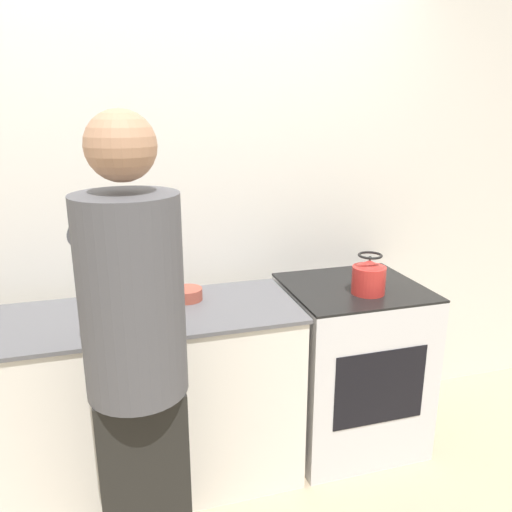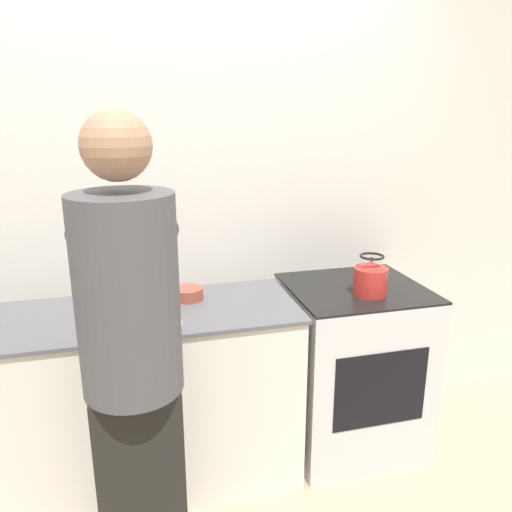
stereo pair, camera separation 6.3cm
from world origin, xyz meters
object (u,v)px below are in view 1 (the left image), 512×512
object	(u,v)px
oven	(350,364)
person	(136,352)
knife	(149,316)
bowl_prep	(187,294)
cutting_board	(141,322)
kettle	(369,277)

from	to	relation	value
oven	person	bearing A→B (deg)	-153.30
knife	bowl_prep	size ratio (longest dim) A/B	1.50
knife	cutting_board	bearing A→B (deg)	-174.43
person	knife	distance (m)	0.45
cutting_board	knife	world-z (taller)	knife
kettle	bowl_prep	size ratio (longest dim) A/B	1.39
oven	bowl_prep	size ratio (longest dim) A/B	6.18
kettle	cutting_board	bearing A→B (deg)	-177.81
oven	knife	size ratio (longest dim) A/B	4.13
person	kettle	size ratio (longest dim) A/B	8.82
person	bowl_prep	size ratio (longest dim) A/B	12.23
oven	cutting_board	xyz separation A→B (m)	(-1.09, -0.16, 0.45)
knife	bowl_prep	distance (m)	0.28
person	cutting_board	world-z (taller)	person
cutting_board	knife	bearing A→B (deg)	33.97
knife	bowl_prep	world-z (taller)	bowl_prep
cutting_board	bowl_prep	size ratio (longest dim) A/B	2.30
oven	kettle	size ratio (longest dim) A/B	4.46
knife	kettle	xyz separation A→B (m)	(1.07, 0.02, 0.07)
oven	knife	distance (m)	1.16
oven	knife	xyz separation A→B (m)	(-1.05, -0.13, 0.46)
person	knife	world-z (taller)	person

